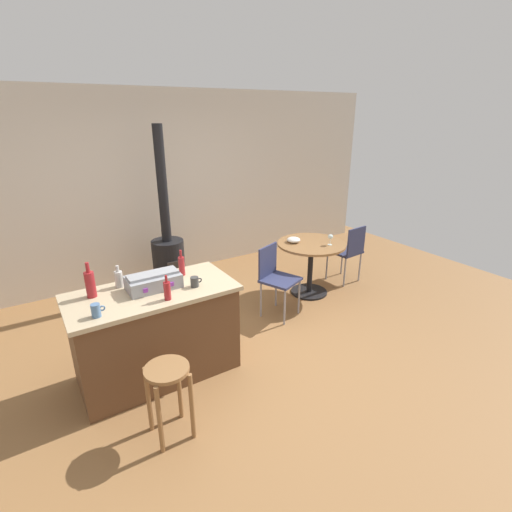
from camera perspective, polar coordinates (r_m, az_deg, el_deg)
ground_plane at (r=4.14m, az=-2.32°, el=-14.33°), size 8.80×8.80×0.00m
back_wall at (r=5.82m, az=-15.51°, el=9.89°), size 8.00×0.10×2.70m
kitchen_island at (r=3.74m, az=-14.69°, el=-11.09°), size 1.48×0.73×0.89m
wooden_stool at (r=3.08m, az=-13.00°, el=-18.39°), size 0.34×0.34×0.62m
dining_table at (r=5.20m, az=8.22°, el=0.12°), size 0.92×0.92×0.74m
folding_chair_near at (r=5.68m, az=13.69°, el=0.97°), size 0.43×0.43×0.86m
folding_chair_far at (r=4.63m, az=2.97°, el=-2.87°), size 0.52×0.52×0.87m
wood_stove at (r=5.41m, az=-13.01°, el=0.42°), size 0.44×0.45×2.25m
toolbox at (r=3.55m, az=-15.09°, el=-3.64°), size 0.47×0.28×0.15m
bottle_0 at (r=3.54m, az=-23.57°, el=-3.83°), size 0.08×0.08×0.32m
bottle_1 at (r=3.66m, az=-19.85°, el=-3.21°), size 0.07×0.07×0.21m
bottle_2 at (r=3.75m, az=-11.08°, el=-1.41°), size 0.06×0.06×0.26m
bottle_3 at (r=3.30m, az=-13.15°, el=-5.01°), size 0.06×0.06×0.22m
cup_0 at (r=3.22m, az=-22.80°, el=-7.51°), size 0.11×0.07×0.11m
cup_1 at (r=3.51m, az=-9.15°, el=-3.83°), size 0.11×0.08×0.09m
wine_glass at (r=5.08m, az=11.08°, el=2.79°), size 0.07×0.07×0.14m
serving_bowl at (r=5.13m, az=5.64°, el=2.44°), size 0.18×0.18×0.07m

